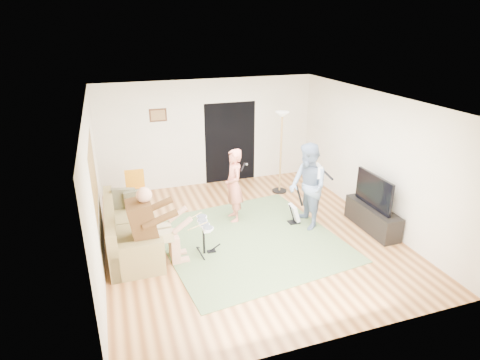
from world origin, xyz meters
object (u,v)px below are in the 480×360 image
Objects in this scene: dining_chair at (137,200)px; television at (374,191)px; drum_kit at (204,240)px; tv_cabinet at (372,218)px; singer at (234,186)px; torchiere_lamp at (281,138)px; sofa at (128,234)px; guitar_spare at (295,213)px; guitarist at (308,187)px.

dining_chair is 4.98m from television.
drum_kit is at bearing 177.46° from television.
tv_cabinet is at bearing 0.00° from television.
drum_kit is 0.43× the size of singer.
tv_cabinet is at bearing -67.09° from torchiere_lamp.
torchiere_lamp reaches higher than sofa.
guitar_spare is at bearing 152.66° from tv_cabinet.
television is at bearing -68.11° from torchiere_lamp.
sofa reaches higher than guitar_spare.
torchiere_lamp is at bearing 6.23° from dining_chair.
singer is at bearing 153.80° from guitar_spare.
sofa is 1.08× the size of torchiere_lamp.
guitarist reaches higher than dining_chair.
drum_kit is 0.38× the size of guitarist.
tv_cabinet is (1.23, -0.54, -0.64)m from guitarist.
television is (3.45, -0.15, 0.56)m from drum_kit.
drum_kit is 2.25m from dining_chair.
guitar_spare is 2.06m from torchiere_lamp.
torchiere_lamp is 2.01× the size of dining_chair.
torchiere_lamp is at bearing 111.89° from television.
singer is at bearing 152.71° from television.
sofa is at bearing -157.24° from torchiere_lamp.
drum_kit is at bearing 177.49° from tv_cabinet.
sofa is 2.53× the size of guitar_spare.
guitarist is at bearing -46.90° from guitar_spare.
tv_cabinet is (4.51, -2.17, -0.11)m from dining_chair.
dining_chair is at bearing -176.36° from torchiere_lamp.
tv_cabinet is at bearing 64.54° from singer.
guitarist is at bearing -4.16° from sofa.
torchiere_lamp is (0.22, 1.85, 0.50)m from guitarist.
television is (-0.05, 0.00, 0.60)m from tv_cabinet.
guitarist is 1.30m from television.
guitarist is 1.93m from torchiere_lamp.
drum_kit is 0.48× the size of tv_cabinet.
drum_kit is 3.50m from television.
guitar_spare is (2.10, 0.57, -0.05)m from drum_kit.
television is at bearing 64.08° from singer.
singer is 1.45× the size of television.
torchiere_lamp is at bearing 22.76° from sofa.
tv_cabinet is at bearing -2.51° from drum_kit.
torchiere_lamp is (1.55, 1.10, 0.60)m from singer.
sofa is 3.62m from guitarist.
dining_chair is at bearing 116.51° from drum_kit.
tv_cabinet is (2.56, -1.29, -0.54)m from singer.
drum_kit is 0.67× the size of dining_chair.
singer is at bearing -144.68° from torchiere_lamp.
torchiere_lamp is 2.83m from tv_cabinet.
drum_kit is at bearing -38.11° from singer.
drum_kit is 1.56m from singer.
dining_chair is (0.29, 1.37, 0.06)m from sofa.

